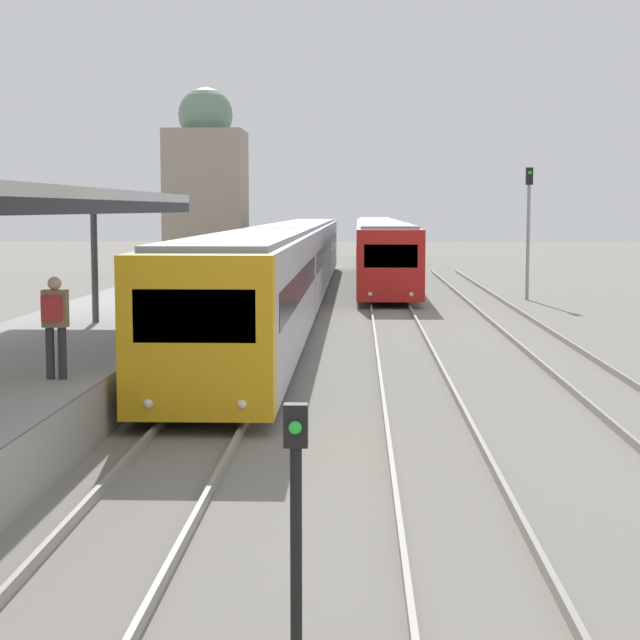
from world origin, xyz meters
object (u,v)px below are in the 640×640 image
(train_near, at_px, (291,260))
(train_far, at_px, (379,244))
(signal_post_near, at_px, (296,502))
(person_on_platform, at_px, (55,319))
(signal_mast_far, at_px, (529,218))

(train_near, height_order, train_far, train_near)
(train_near, height_order, signal_post_near, train_near)
(person_on_platform, distance_m, train_near, 25.24)
(signal_post_near, bearing_deg, signal_mast_far, 78.12)
(person_on_platform, height_order, signal_post_near, person_on_platform)
(person_on_platform, xyz_separation_m, signal_mast_far, (11.85, 27.24, 1.41))
(train_near, relative_size, train_far, 1.08)
(person_on_platform, bearing_deg, train_far, 82.44)
(person_on_platform, bearing_deg, signal_mast_far, 66.49)
(train_near, distance_m, signal_mast_far, 9.97)
(train_near, relative_size, signal_post_near, 23.50)
(person_on_platform, relative_size, signal_post_near, 0.78)
(train_near, bearing_deg, signal_post_near, -86.35)
(signal_post_near, xyz_separation_m, signal_mast_far, (7.47, 35.53, 2.07))
(signal_mast_far, bearing_deg, signal_post_near, -101.88)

